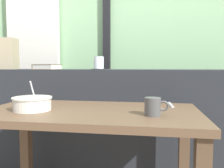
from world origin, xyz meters
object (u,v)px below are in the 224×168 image
Objects in this scene: soup_bowl at (32,104)px; fork_utensil at (171,105)px; ceramic_mug at (153,107)px; breakfast_table at (91,131)px; closed_book at (47,67)px; coaster_square at (99,69)px; juice_glass at (99,63)px.

soup_bowl reaches higher than fork_utensil.
fork_utensil is at bearing 71.44° from ceramic_mug.
ceramic_mug is (0.33, -0.09, 0.16)m from breakfast_table.
fork_utensil is (0.43, 0.22, 0.12)m from breakfast_table.
breakfast_table is 4.95× the size of closed_book.
fork_utensil is at bearing -23.10° from closed_book.
coaster_square is at bearing 119.95° from ceramic_mug.
soup_bowl is (-0.20, -0.70, -0.22)m from juice_glass.
juice_glass is 0.42× the size of closed_book.
juice_glass reaches higher than ceramic_mug.
juice_glass is at bearing 119.95° from ceramic_mug.
juice_glass is 0.44m from closed_book.
coaster_square is at bearing 138.51° from fork_utensil.
closed_book is at bearing -179.65° from juice_glass.
coaster_square is 0.86m from ceramic_mug.
juice_glass is 0.47× the size of soup_bowl.
soup_bowl is (0.23, -0.69, -0.19)m from closed_book.
juice_glass is 0.85× the size of ceramic_mug.
juice_glass is 0.57× the size of fork_utensil.
closed_book reaches higher than soup_bowl.
coaster_square is 0.49× the size of soup_bowl.
ceramic_mug is at bearing -3.04° from soup_bowl.
closed_book is (-0.44, -0.00, -0.03)m from juice_glass.
coaster_square is 0.44× the size of closed_book.
juice_glass is at bearing 138.51° from fork_utensil.
coaster_square is (-0.09, 0.64, 0.32)m from breakfast_table.
ceramic_mug reaches higher than fork_utensil.
breakfast_table is 5.58× the size of soup_bowl.
closed_book is at bearing -179.65° from coaster_square.
soup_bowl is 1.80× the size of ceramic_mug.
ceramic_mug is (0.42, -0.73, -0.21)m from juice_glass.
fork_utensil is (0.53, -0.41, -0.25)m from juice_glass.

